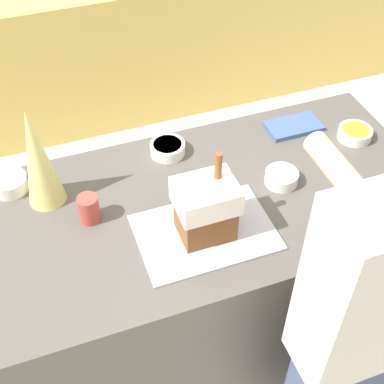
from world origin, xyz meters
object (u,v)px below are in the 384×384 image
object	(u,v)px
baking_tray	(205,232)
candy_bowl_far_right	(355,133)
gingerbread_house	(206,208)
person	(364,335)
decorative_tree	(37,158)
candy_bowl_front_corner	(9,183)
mug	(89,209)
cookbook	(293,126)
candy_bowl_center_rear	(168,148)
candy_bowl_near_tray_right	(281,177)

from	to	relation	value
baking_tray	candy_bowl_far_right	world-z (taller)	candy_bowl_far_right
gingerbread_house	person	distance (m)	0.61
decorative_tree	person	size ratio (longest dim) A/B	0.24
gingerbread_house	baking_tray	bearing A→B (deg)	-152.82
baking_tray	gingerbread_house	bearing A→B (deg)	27.18
decorative_tree	candy_bowl_front_corner	world-z (taller)	decorative_tree
mug	person	xyz separation A→B (m)	(0.66, -0.69, -0.09)
baking_tray	candy_bowl_far_right	xyz separation A→B (m)	(0.75, 0.27, 0.02)
decorative_tree	cookbook	size ratio (longest dim) A/B	1.76
person	cookbook	bearing A→B (deg)	75.57
candy_bowl_front_corner	candy_bowl_center_rear	world-z (taller)	candy_bowl_front_corner
cookbook	person	xyz separation A→B (m)	(-0.23, -0.90, -0.05)
candy_bowl_front_corner	candy_bowl_near_tray_right	bearing A→B (deg)	-17.89
candy_bowl_front_corner	decorative_tree	bearing A→B (deg)	-38.69
candy_bowl_near_tray_right	candy_bowl_far_right	bearing A→B (deg)	18.67
gingerbread_house	mug	bearing A→B (deg)	150.95
candy_bowl_front_corner	baking_tray	bearing A→B (deg)	-36.61
candy_bowl_far_right	mug	world-z (taller)	mug
candy_bowl_front_corner	cookbook	bearing A→B (deg)	-1.63
baking_tray	decorative_tree	world-z (taller)	decorative_tree
candy_bowl_near_tray_right	candy_bowl_far_right	size ratio (longest dim) A/B	0.91
decorative_tree	person	distance (m)	1.17
baking_tray	mug	distance (m)	0.40
candy_bowl_far_right	cookbook	size ratio (longest dim) A/B	0.61
baking_tray	candy_bowl_near_tray_right	distance (m)	0.38
baking_tray	candy_bowl_near_tray_right	size ratio (longest dim) A/B	3.75
candy_bowl_near_tray_right	cookbook	distance (m)	0.33
candy_bowl_far_right	cookbook	xyz separation A→B (m)	(-0.20, 0.14, -0.01)
decorative_tree	candy_bowl_center_rear	world-z (taller)	decorative_tree
mug	decorative_tree	bearing A→B (deg)	129.48
gingerbread_house	mug	world-z (taller)	gingerbread_house
candy_bowl_center_rear	candy_bowl_far_right	distance (m)	0.75
candy_bowl_front_corner	candy_bowl_center_rear	xyz separation A→B (m)	(0.60, -0.00, -0.00)
gingerbread_house	candy_bowl_near_tray_right	xyz separation A→B (m)	(0.35, 0.13, -0.10)
gingerbread_house	candy_bowl_front_corner	world-z (taller)	gingerbread_house
candy_bowl_center_rear	person	distance (m)	0.98
person	candy_bowl_near_tray_right	bearing A→B (deg)	86.46
baking_tray	cookbook	world-z (taller)	cookbook
candy_bowl_center_rear	candy_bowl_near_tray_right	bearing A→B (deg)	-41.40
decorative_tree	mug	bearing A→B (deg)	-50.52
decorative_tree	cookbook	bearing A→B (deg)	3.57
candy_bowl_far_right	candy_bowl_center_rear	bearing A→B (deg)	167.27
baking_tray	candy_bowl_center_rear	bearing A→B (deg)	88.52
baking_tray	mug	xyz separation A→B (m)	(-0.35, 0.19, 0.05)
gingerbread_house	decorative_tree	distance (m)	0.59
candy_bowl_near_tray_right	mug	distance (m)	0.70
gingerbread_house	candy_bowl_far_right	size ratio (longest dim) A/B	2.30
candy_bowl_near_tray_right	person	bearing A→B (deg)	-93.54
candy_bowl_center_rear	mug	size ratio (longest dim) A/B	1.32
candy_bowl_front_corner	gingerbread_house	bearing A→B (deg)	-36.57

